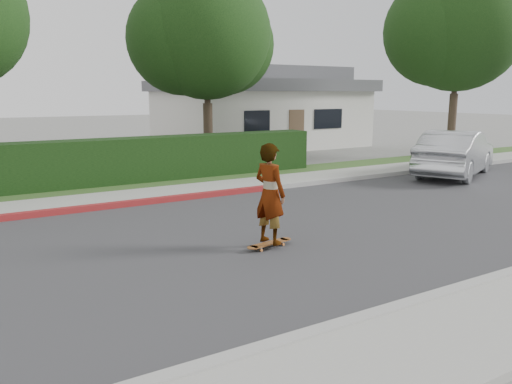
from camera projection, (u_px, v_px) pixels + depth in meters
ground at (324, 225)px, 11.08m from camera, size 120.00×120.00×0.00m
road at (324, 225)px, 11.08m from camera, size 60.00×8.00×0.01m
curb_near at (493, 280)px, 7.62m from camera, size 60.00×0.20×0.15m
curb_far at (236, 192)px, 14.51m from camera, size 60.00×0.20×0.15m
curb_red_section at (53, 212)px, 11.98m from camera, size 12.00×0.21×0.15m
sidewalk_far at (221, 187)px, 15.27m from camera, size 60.00×1.60×0.12m
planting_strip at (199, 180)px, 16.61m from camera, size 60.00×1.60×0.10m
hedge at (103, 163)px, 15.47m from camera, size 15.00×1.00×1.50m
tree_center at (204, 38)px, 18.60m from camera, size 5.66×4.84×7.44m
tree_right at (455, 30)px, 21.93m from camera, size 6.32×5.60×8.56m
house at (258, 108)px, 28.16m from camera, size 10.60×8.60×4.30m
skateboard at (270, 243)px, 9.43m from camera, size 1.06×0.38×0.10m
skateboarder at (270, 194)px, 9.24m from camera, size 0.61×0.78×1.89m
car_silver at (455, 153)px, 17.59m from camera, size 5.18×3.61×1.62m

